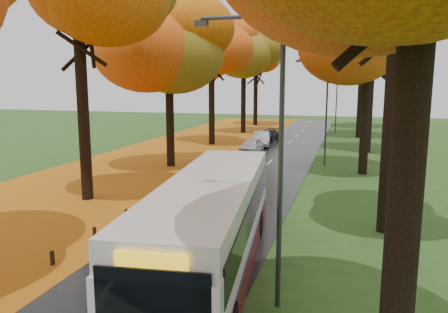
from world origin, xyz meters
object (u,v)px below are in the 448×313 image
at_px(streetlamp_mid, 323,103).
at_px(car_white, 251,146).
at_px(car_dark, 268,136).
at_px(streetlamp_far, 335,95).
at_px(streetlamp_near, 272,140).
at_px(car_silver, 262,139).
at_px(bus, 211,223).

bearing_deg(streetlamp_mid, car_white, 148.46).
bearing_deg(car_dark, car_white, -79.45).
height_order(streetlamp_far, car_white, streetlamp_far).
bearing_deg(car_white, streetlamp_mid, -28.37).
distance_m(streetlamp_near, car_white, 26.92).
bearing_deg(car_silver, streetlamp_far, 54.02).
bearing_deg(car_dark, bus, -72.26).
bearing_deg(car_silver, car_white, -101.04).
distance_m(streetlamp_far, car_silver, 15.45).
distance_m(streetlamp_near, car_dark, 34.69).
bearing_deg(streetlamp_mid, car_silver, 126.66).
distance_m(car_white, car_dark, 8.01).
bearing_deg(car_silver, bus, -93.01).
bearing_deg(streetlamp_near, streetlamp_far, 90.00).
xyz_separation_m(streetlamp_mid, streetlamp_far, (0.00, 22.00, 0.00)).
bearing_deg(car_dark, streetlamp_near, -68.92).
relative_size(streetlamp_mid, car_white, 2.05).
distance_m(streetlamp_near, streetlamp_far, 44.00).
xyz_separation_m(streetlamp_near, car_white, (-6.30, 25.86, -4.01)).
xyz_separation_m(streetlamp_far, car_dark, (-6.30, -10.13, -4.06)).
bearing_deg(streetlamp_far, car_dark, -121.87).
height_order(streetlamp_near, car_silver, streetlamp_near).
relative_size(streetlamp_far, car_silver, 1.86).
bearing_deg(car_silver, streetlamp_mid, -64.37).
height_order(streetlamp_mid, bus, streetlamp_mid).
distance_m(bus, car_dark, 32.49).
bearing_deg(bus, streetlamp_mid, 77.16).
xyz_separation_m(streetlamp_mid, car_dark, (-6.30, 11.87, -4.06)).
bearing_deg(car_white, streetlamp_far, 74.02).
distance_m(streetlamp_mid, car_silver, 11.27).
relative_size(streetlamp_near, streetlamp_far, 1.00).
xyz_separation_m(streetlamp_near, bus, (-2.23, 1.66, -3.03)).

